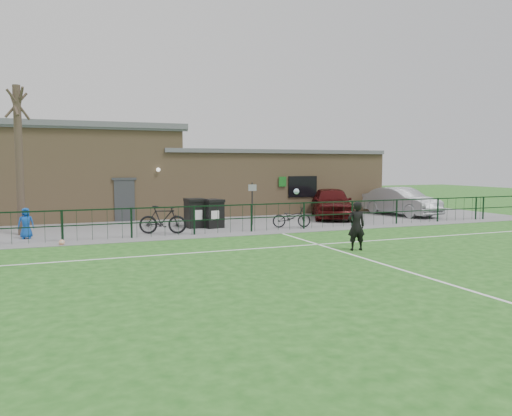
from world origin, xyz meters
name	(u,v)px	position (x,y,z in m)	size (l,w,h in m)	color
ground	(325,271)	(0.00, 0.00, 0.00)	(90.00, 90.00, 0.00)	#1F5619
paving_strip	(195,219)	(0.00, 13.50, 0.01)	(34.00, 13.00, 0.02)	slate
pitch_line_touch	(231,234)	(0.00, 7.80, 0.00)	(28.00, 0.10, 0.01)	white
pitch_line_mid	(267,248)	(0.00, 4.00, 0.00)	(28.00, 0.10, 0.01)	white
pitch_line_perp	(386,265)	(2.00, 0.00, 0.00)	(0.10, 16.00, 0.01)	white
perimeter_fence	(229,219)	(0.00, 8.00, 0.60)	(28.00, 0.10, 1.20)	black
bare_tree	(19,161)	(-8.00, 10.50, 3.00)	(0.30, 0.30, 6.00)	#403127
wheelie_bin_left	(212,214)	(-0.16, 9.93, 0.62)	(0.79, 0.89, 1.19)	black
wheelie_bin_right	(195,214)	(-0.85, 10.27, 0.63)	(0.81, 0.92, 1.22)	black
sign_post	(252,204)	(1.87, 10.14, 1.02)	(0.06, 0.06, 2.00)	black
car_maroon	(331,203)	(6.87, 11.36, 0.85)	(1.95, 4.85, 1.65)	#400B0B
car_silver	(401,201)	(11.26, 11.18, 0.80)	(1.65, 4.73, 1.56)	#9EA0A5
bicycle_d	(163,220)	(-2.64, 8.72, 0.60)	(0.55, 1.94, 1.16)	black
bicycle_e	(292,217)	(3.20, 8.63, 0.48)	(0.61, 1.74, 0.91)	black
spectator_child	(26,223)	(-7.79, 9.32, 0.62)	(0.58, 0.38, 1.19)	#1148A8
goalkeeper_kick	(354,225)	(2.57, 2.54, 0.85)	(1.09, 3.55, 1.94)	black
ball_ground	(62,242)	(-6.54, 7.21, 0.11)	(0.21, 0.21, 0.21)	white
clubhouse	(166,176)	(-0.88, 16.50, 2.22)	(24.25, 5.40, 4.96)	#9C7E57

